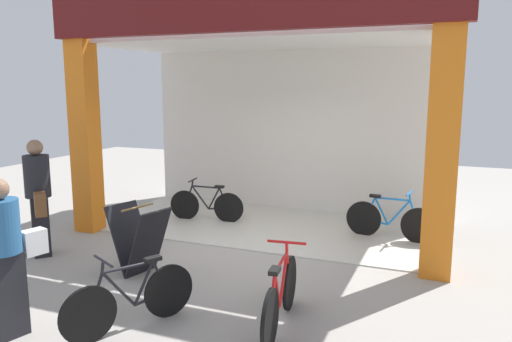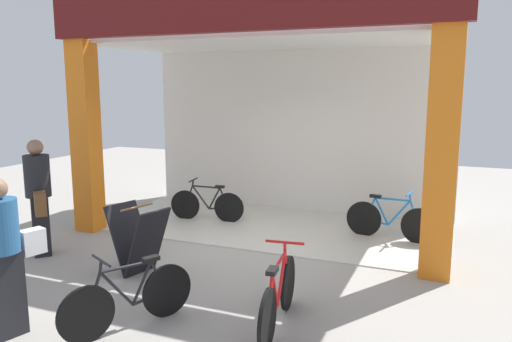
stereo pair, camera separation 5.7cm
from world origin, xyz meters
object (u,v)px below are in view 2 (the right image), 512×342
Objects in this scene: bicycle_parked_1 at (129,299)px; pedestrian_1 at (4,254)px; bicycle_inside_1 at (391,220)px; sandwich_board_sign at (138,240)px; bicycle_inside_0 at (207,205)px; pedestrian_0 at (39,196)px; bicycle_parked_0 at (278,297)px.

bicycle_parked_1 is 1.34m from pedestrian_1.
bicycle_inside_1 is 1.60× the size of sandwich_board_sign.
sandwich_board_sign is at bearing -81.78° from bicycle_inside_0.
sandwich_board_sign is at bearing 122.11° from bicycle_parked_1.
bicycle_parked_1 is 0.83× the size of pedestrian_1.
pedestrian_0 is at bearing 178.20° from sandwich_board_sign.
bicycle_inside_0 is at bearing 127.89° from bicycle_parked_0.
sandwich_board_sign reaches higher than bicycle_parked_0.
bicycle_inside_1 is at bearing 43.61° from sandwich_board_sign.
bicycle_inside_1 is at bearing 63.20° from bicycle_parked_1.
sandwich_board_sign is at bearing -1.80° from pedestrian_0.
bicycle_inside_0 is 0.95× the size of bicycle_inside_1.
bicycle_parked_0 is at bearing -100.65° from bicycle_inside_1.
sandwich_board_sign is at bearing 161.91° from bicycle_parked_0.
pedestrian_1 is at bearing -123.78° from bicycle_inside_1.
bicycle_inside_1 is 0.92× the size of pedestrian_1.
pedestrian_1 is (1.60, -2.01, -0.06)m from pedestrian_0.
bicycle_parked_1 is at bearing 28.22° from pedestrian_1.
pedestrian_1 is (-3.22, -4.82, 0.53)m from bicycle_inside_1.
bicycle_parked_1 is 1.63m from sandwich_board_sign.
bicycle_inside_0 is 4.72m from pedestrian_1.
bicycle_inside_0 is 4.30m from bicycle_parked_1.
pedestrian_0 is at bearing 151.87° from bicycle_parked_1.
bicycle_parked_0 is at bearing 25.24° from pedestrian_1.
sandwich_board_sign is (0.39, -2.73, 0.15)m from bicycle_inside_0.
pedestrian_0 is (-4.14, 0.82, 0.58)m from bicycle_parked_0.
sandwich_board_sign is (-0.86, 1.38, 0.14)m from bicycle_parked_1.
bicycle_parked_1 is 1.43× the size of sandwich_board_sign.
bicycle_inside_0 is at bearing 107.03° from bicycle_parked_1.
pedestrian_0 reaches higher than bicycle_inside_1.
bicycle_parked_0 reaches higher than bicycle_parked_1.
bicycle_inside_1 is 0.86× the size of pedestrian_0.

